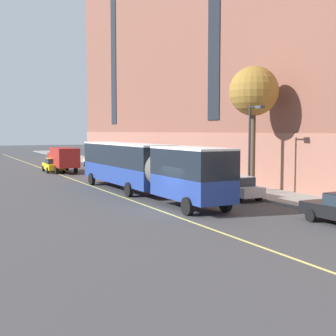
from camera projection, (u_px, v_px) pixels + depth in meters
name	position (u px, v px, depth m)	size (l,w,h in m)	color
ground_plane	(172.00, 211.00, 26.80)	(260.00, 260.00, 0.00)	#424244
sidewalk	(267.00, 194.00, 33.47)	(4.32, 160.00, 0.15)	gray
city_bus	(143.00, 166.00, 33.06)	(3.21, 19.56, 3.62)	navy
parked_car_black_0	(118.00, 165.00, 51.28)	(2.05, 4.48, 1.56)	black
parked_car_white_2	(94.00, 161.00, 59.27)	(1.99, 4.42, 1.56)	silver
parked_car_silver_3	(236.00, 188.00, 31.25)	(1.95, 4.23, 1.56)	#B7B7BC
parked_car_black_5	(185.00, 178.00, 37.69)	(2.11, 4.76, 1.56)	black
box_truck	(63.00, 158.00, 51.20)	(2.48, 7.12, 2.73)	maroon
taxi_cab	(53.00, 165.00, 51.88)	(2.05, 4.57, 1.56)	yellow
street_tree_mid_block	(254.00, 92.00, 33.85)	(3.59, 3.59, 9.09)	brown
street_lamp	(252.00, 139.00, 32.27)	(0.36, 1.48, 6.16)	#2D2D30
fire_hydrant	(329.00, 204.00, 25.92)	(0.42, 0.24, 0.72)	red
lane_centerline	(141.00, 204.00, 29.19)	(0.16, 140.00, 0.01)	#E0D66B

